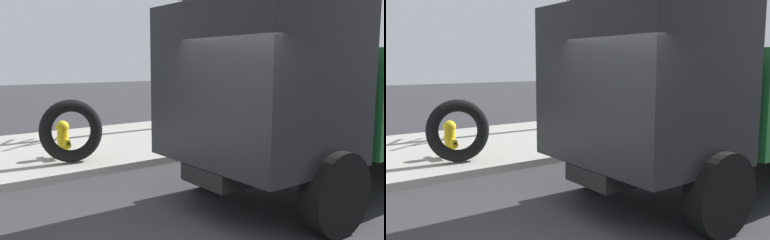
{
  "view_description": "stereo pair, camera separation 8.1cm",
  "coord_description": "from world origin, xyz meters",
  "views": [
    {
      "loc": [
        -2.17,
        -3.3,
        2.19
      ],
      "look_at": [
        2.41,
        2.68,
        1.14
      ],
      "focal_mm": 38.46,
      "sensor_mm": 36.0,
      "label": 1
    },
    {
      "loc": [
        -2.1,
        -3.35,
        2.19
      ],
      "look_at": [
        2.41,
        2.68,
        1.14
      ],
      "focal_mm": 38.46,
      "sensor_mm": 36.0,
      "label": 2
    }
  ],
  "objects": [
    {
      "name": "sidewalk_curb",
      "position": [
        0.0,
        6.5,
        0.07
      ],
      "size": [
        36.0,
        5.0,
        0.15
      ],
      "primitive_type": "cube",
      "color": "#99968E",
      "rests_on": "ground"
    },
    {
      "name": "fire_hydrant",
      "position": [
        0.93,
        5.36,
        0.58
      ],
      "size": [
        0.27,
        0.62,
        0.8
      ],
      "color": "yellow",
      "rests_on": "sidewalk_curb"
    },
    {
      "name": "bare_tree",
      "position": [
        5.81,
        7.43,
        3.26
      ],
      "size": [
        1.03,
        1.52,
        5.93
      ],
      "color": "#4C3823",
      "rests_on": "sidewalk_curb"
    },
    {
      "name": "dump_truck_green",
      "position": [
        4.44,
        0.77,
        1.61
      ],
      "size": [
        7.05,
        2.92,
        3.0
      ],
      "color": "#237033",
      "rests_on": "ground"
    },
    {
      "name": "loose_tire",
      "position": [
        0.91,
        4.8,
        0.81
      ],
      "size": [
        1.33,
        0.57,
        1.31
      ],
      "primitive_type": "torus",
      "rotation": [
        1.46,
        0.0,
        -0.13
      ],
      "color": "black",
      "rests_on": "sidewalk_curb"
    }
  ]
}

